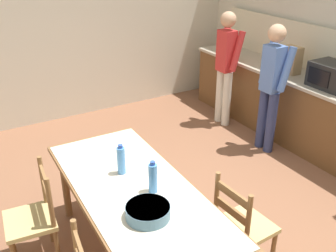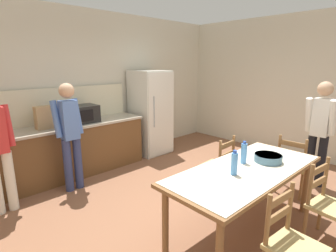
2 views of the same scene
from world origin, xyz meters
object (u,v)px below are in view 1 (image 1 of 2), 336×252
at_px(bottle_off_centre, 153,178).
at_px(person_at_sink, 226,63).
at_px(bottle_near_centre, 121,160).
at_px(chair_side_near_left, 34,218).
at_px(microwave, 333,76).
at_px(paper_bag, 292,60).
at_px(person_at_counter, 272,83).
at_px(chair_side_far_right, 242,226).
at_px(dining_table, 135,197).
at_px(serving_bowl, 148,211).

distance_m(bottle_off_centre, person_at_sink, 3.06).
bearing_deg(bottle_near_centre, person_at_sink, 124.60).
xyz_separation_m(bottle_near_centre, chair_side_near_left, (-0.22, -0.72, -0.46)).
height_order(microwave, paper_bag, paper_bag).
xyz_separation_m(bottle_off_centre, person_at_counter, (-1.08, 2.28, 0.03)).
distance_m(microwave, person_at_counter, 0.71).
bearing_deg(paper_bag, chair_side_far_right, -52.88).
bearing_deg(chair_side_far_right, bottle_near_centre, 40.51).
distance_m(bottle_off_centre, person_at_counter, 2.52).
height_order(dining_table, bottle_off_centre, bottle_off_centre).
bearing_deg(serving_bowl, chair_side_near_left, -142.59).
xyz_separation_m(bottle_off_centre, person_at_sink, (-2.02, 2.30, 0.03)).
bearing_deg(bottle_off_centre, person_at_sink, 131.30).
distance_m(paper_bag, chair_side_far_right, 2.81).
height_order(bottle_near_centre, bottle_off_centre, same).
height_order(microwave, person_at_counter, person_at_counter).
bearing_deg(chair_side_far_right, serving_bowl, 77.82).
relative_size(paper_bag, person_at_sink, 0.22).
height_order(microwave, dining_table, microwave).
bearing_deg(person_at_sink, dining_table, -141.49).
bearing_deg(serving_bowl, chair_side_far_right, 80.97).
distance_m(chair_side_far_right, person_at_counter, 2.27).
bearing_deg(microwave, bottle_near_centre, -85.08).
relative_size(microwave, bottle_off_centre, 1.85).
relative_size(bottle_near_centre, chair_side_far_right, 0.30).
bearing_deg(paper_bag, person_at_sink, -146.76).
height_order(paper_bag, person_at_sink, person_at_sink).
xyz_separation_m(microwave, person_at_sink, (-1.40, -0.50, -0.13)).
bearing_deg(serving_bowl, dining_table, 168.37).
bearing_deg(chair_side_near_left, chair_side_far_right, 61.74).
bearing_deg(person_at_sink, person_at_counter, -91.23).
height_order(dining_table, person_at_counter, person_at_counter).
relative_size(bottle_near_centre, person_at_counter, 0.16).
distance_m(microwave, chair_side_far_right, 2.48).
bearing_deg(chair_side_near_left, serving_bowl, 43.12).
height_order(paper_bag, bottle_off_centre, paper_bag).
distance_m(bottle_near_centre, serving_bowl, 0.63).
relative_size(bottle_off_centre, chair_side_far_right, 0.30).
relative_size(chair_side_near_left, person_at_counter, 0.55).
xyz_separation_m(microwave, dining_table, (0.51, -2.90, -0.37)).
bearing_deg(serving_bowl, bottle_off_centre, 144.61).
relative_size(bottle_off_centre, serving_bowl, 0.84).
distance_m(dining_table, chair_side_near_left, 0.90).
bearing_deg(bottle_off_centre, person_at_counter, 115.41).
bearing_deg(chair_side_near_left, microwave, 96.16).
height_order(dining_table, bottle_near_centre, bottle_near_centre).
height_order(chair_side_far_right, person_at_counter, person_at_counter).
bearing_deg(paper_bag, person_at_counter, -69.91).
bearing_deg(bottle_off_centre, microwave, 102.39).
bearing_deg(bottle_near_centre, microwave, 94.92).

